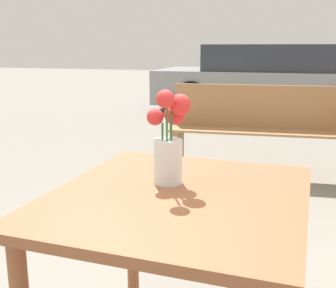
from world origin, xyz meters
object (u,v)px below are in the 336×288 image
Objects in this scene: flower_vase at (169,145)px; bench_near at (264,127)px; parked_car at (268,79)px; table_front at (178,228)px.

bench_near is (0.11, 2.69, -0.42)m from flower_vase.
flower_vase is 0.08× the size of parked_car.
parked_car is at bearing 91.85° from table_front.
table_front is at bearing -88.15° from parked_car.
parked_car is (-0.23, 7.09, -0.05)m from table_front.
flower_vase is 2.72m from bench_near.
table_front is 0.21× the size of parked_car.
flower_vase is at bearing -88.59° from parked_car.
bench_near is at bearing 87.75° from flower_vase.
flower_vase is 7.01m from parked_car.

